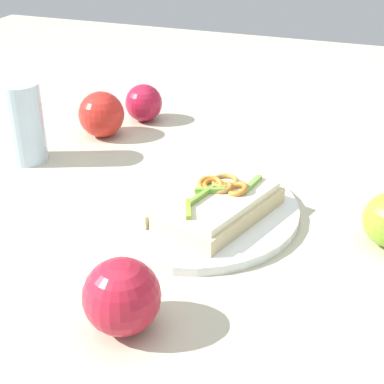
{
  "coord_description": "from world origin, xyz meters",
  "views": [
    {
      "loc": [
        -0.64,
        -0.23,
        0.4
      ],
      "look_at": [
        0.0,
        0.0,
        0.03
      ],
      "focal_mm": 54.15,
      "sensor_mm": 36.0,
      "label": 1
    }
  ],
  "objects_px": {
    "bread_slice_side": "(166,189)",
    "plate": "(192,209)",
    "apple_0": "(122,296)",
    "drinking_glass": "(24,123)",
    "sandwich": "(220,204)",
    "apple_4": "(144,103)",
    "apple_3": "(101,114)"
  },
  "relations": [
    {
      "from": "bread_slice_side",
      "to": "apple_3",
      "type": "xyz_separation_m",
      "value": [
        0.18,
        0.2,
        0.02
      ]
    },
    {
      "from": "bread_slice_side",
      "to": "drinking_glass",
      "type": "height_order",
      "value": "drinking_glass"
    },
    {
      "from": "plate",
      "to": "apple_3",
      "type": "height_order",
      "value": "apple_3"
    },
    {
      "from": "sandwich",
      "to": "apple_4",
      "type": "height_order",
      "value": "apple_4"
    },
    {
      "from": "bread_slice_side",
      "to": "apple_4",
      "type": "bearing_deg",
      "value": -125.88
    },
    {
      "from": "apple_0",
      "to": "apple_4",
      "type": "bearing_deg",
      "value": 22.11
    },
    {
      "from": "sandwich",
      "to": "bread_slice_side",
      "type": "relative_size",
      "value": 1.15
    },
    {
      "from": "bread_slice_side",
      "to": "plate",
      "type": "bearing_deg",
      "value": 96.0
    },
    {
      "from": "plate",
      "to": "apple_3",
      "type": "bearing_deg",
      "value": 50.61
    },
    {
      "from": "apple_0",
      "to": "bread_slice_side",
      "type": "bearing_deg",
      "value": 12.71
    },
    {
      "from": "sandwich",
      "to": "apple_4",
      "type": "relative_size",
      "value": 2.75
    },
    {
      "from": "apple_3",
      "to": "apple_4",
      "type": "bearing_deg",
      "value": -23.12
    },
    {
      "from": "drinking_glass",
      "to": "bread_slice_side",
      "type": "bearing_deg",
      "value": -101.37
    },
    {
      "from": "bread_slice_side",
      "to": "apple_0",
      "type": "height_order",
      "value": "apple_0"
    },
    {
      "from": "apple_3",
      "to": "drinking_glass",
      "type": "relative_size",
      "value": 0.62
    },
    {
      "from": "apple_4",
      "to": "drinking_glass",
      "type": "relative_size",
      "value": 0.54
    },
    {
      "from": "apple_0",
      "to": "apple_3",
      "type": "distance_m",
      "value": 0.5
    },
    {
      "from": "apple_3",
      "to": "apple_0",
      "type": "bearing_deg",
      "value": -149.8
    },
    {
      "from": "apple_0",
      "to": "apple_4",
      "type": "height_order",
      "value": "apple_0"
    },
    {
      "from": "drinking_glass",
      "to": "sandwich",
      "type": "bearing_deg",
      "value": -103.0
    },
    {
      "from": "apple_0",
      "to": "drinking_glass",
      "type": "xyz_separation_m",
      "value": [
        0.3,
        0.32,
        0.02
      ]
    },
    {
      "from": "apple_0",
      "to": "drinking_glass",
      "type": "height_order",
      "value": "drinking_glass"
    },
    {
      "from": "plate",
      "to": "apple_0",
      "type": "height_order",
      "value": "apple_0"
    },
    {
      "from": "sandwich",
      "to": "drinking_glass",
      "type": "height_order",
      "value": "drinking_glass"
    },
    {
      "from": "sandwich",
      "to": "apple_0",
      "type": "distance_m",
      "value": 0.23
    },
    {
      "from": "apple_3",
      "to": "apple_4",
      "type": "xyz_separation_m",
      "value": [
        0.09,
        -0.04,
        -0.01
      ]
    },
    {
      "from": "plate",
      "to": "sandwich",
      "type": "xyz_separation_m",
      "value": [
        -0.01,
        -0.04,
        0.02
      ]
    },
    {
      "from": "plate",
      "to": "drinking_glass",
      "type": "distance_m",
      "value": 0.32
    },
    {
      "from": "sandwich",
      "to": "bread_slice_side",
      "type": "distance_m",
      "value": 0.09
    },
    {
      "from": "plate",
      "to": "apple_0",
      "type": "xyz_separation_m",
      "value": [
        -0.24,
        -0.01,
        0.03
      ]
    },
    {
      "from": "plate",
      "to": "bread_slice_side",
      "type": "distance_m",
      "value": 0.05
    },
    {
      "from": "bread_slice_side",
      "to": "drinking_glass",
      "type": "distance_m",
      "value": 0.27
    }
  ]
}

